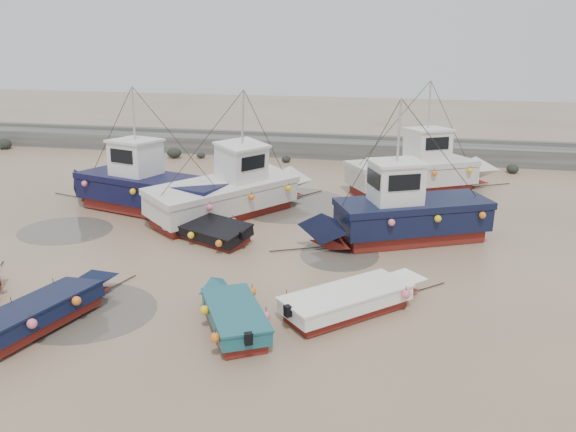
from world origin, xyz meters
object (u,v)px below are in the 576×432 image
dinghy_4 (202,226)px  cabin_boat_3 (422,170)px  dinghy_3 (356,297)px  cabin_boat_2 (400,212)px  cabin_boat_1 (233,190)px  dinghy_2 (232,310)px  dinghy_1 (46,307)px  cabin_boat_0 (144,186)px  person (168,229)px

dinghy_4 → cabin_boat_3: size_ratio=0.64×
dinghy_3 → cabin_boat_2: cabin_boat_2 is taller
dinghy_3 → cabin_boat_3: bearing=128.5°
dinghy_3 → cabin_boat_2: size_ratio=0.59×
dinghy_4 → cabin_boat_1: size_ratio=0.66×
dinghy_2 → dinghy_4: same height
dinghy_1 → dinghy_2: same height
cabin_boat_3 → cabin_boat_2: bearing=-35.5°
dinghy_1 → cabin_boat_0: (-2.00, 11.52, 0.76)m
dinghy_3 → cabin_boat_0: (-11.59, 8.81, 0.76)m
dinghy_1 → cabin_boat_0: bearing=116.9°
cabin_boat_1 → cabin_boat_2: (8.21, -2.18, 0.04)m
dinghy_3 → dinghy_4: bearing=-169.8°
dinghy_1 → cabin_boat_3: 21.49m
dinghy_2 → cabin_boat_2: size_ratio=0.55×
dinghy_1 → dinghy_4: bearing=92.1°
cabin_boat_1 → dinghy_1: bearing=-66.2°
dinghy_3 → cabin_boat_3: size_ratio=0.57×
cabin_boat_0 → person: size_ratio=6.11×
dinghy_3 → cabin_boat_3: cabin_boat_3 is taller
dinghy_4 → cabin_boat_2: 8.78m
cabin_boat_0 → cabin_boat_2: bearing=-82.8°
dinghy_4 → cabin_boat_1: cabin_boat_1 is taller
dinghy_2 → cabin_boat_3: bearing=40.7°
cabin_boat_1 → dinghy_4: bearing=-60.8°
dinghy_2 → dinghy_3: (3.72, 1.75, -0.02)m
dinghy_4 → cabin_boat_3: 13.65m
dinghy_2 → cabin_boat_3: cabin_boat_3 is taller
dinghy_2 → dinghy_4: (-3.65, 7.38, -0.02)m
cabin_boat_3 → dinghy_3: bearing=-36.9°
dinghy_2 → cabin_boat_1: 11.27m
dinghy_4 → cabin_boat_0: cabin_boat_0 is taller
cabin_boat_0 → cabin_boat_3: bearing=-49.9°
dinghy_4 → person: size_ratio=3.36×
dinghy_2 → cabin_boat_1: size_ratio=0.55×
cabin_boat_3 → dinghy_1: bearing=-61.7°
cabin_boat_3 → person: bearing=-81.3°
cabin_boat_2 → cabin_boat_3: 8.34m
cabin_boat_1 → cabin_boat_3: size_ratio=0.98×
cabin_boat_3 → person: cabin_boat_3 is taller
dinghy_2 → person: 9.93m
cabin_boat_3 → dinghy_2: bearing=-47.8°
cabin_boat_1 → cabin_boat_0: bearing=-140.8°
dinghy_4 → dinghy_3: bearing=-102.2°
dinghy_1 → cabin_boat_0: 11.72m
dinghy_2 → cabin_boat_3: (6.13, 16.87, 0.78)m
dinghy_1 → dinghy_3: size_ratio=1.17×
dinghy_4 → cabin_boat_0: bearing=78.1°
cabin_boat_0 → cabin_boat_1: (4.67, 0.21, 0.02)m
cabin_boat_2 → cabin_boat_3: size_ratio=0.96×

